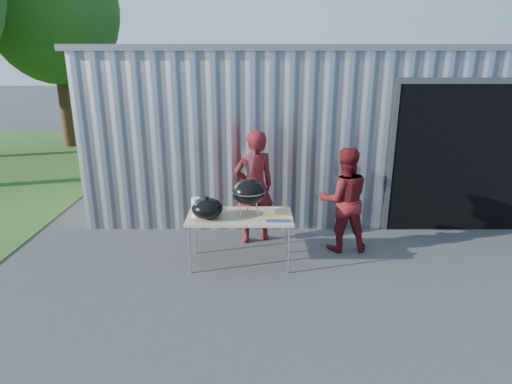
{
  "coord_description": "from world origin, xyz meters",
  "views": [
    {
      "loc": [
        -0.22,
        -5.32,
        2.92
      ],
      "look_at": [
        -0.21,
        0.56,
        1.05
      ],
      "focal_mm": 30.0,
      "sensor_mm": 36.0,
      "label": 1
    }
  ],
  "objects_px": {
    "kettle_grill": "(248,187)",
    "person_bystander": "(344,200)",
    "folding_table": "(240,218)",
    "person_cook": "(254,187)"
  },
  "relations": [
    {
      "from": "person_bystander",
      "to": "person_cook",
      "type": "bearing_deg",
      "value": -15.48
    },
    {
      "from": "person_cook",
      "to": "person_bystander",
      "type": "distance_m",
      "value": 1.42
    },
    {
      "from": "folding_table",
      "to": "person_bystander",
      "type": "xyz_separation_m",
      "value": [
        1.58,
        0.49,
        0.11
      ]
    },
    {
      "from": "kettle_grill",
      "to": "person_bystander",
      "type": "distance_m",
      "value": 1.57
    },
    {
      "from": "person_cook",
      "to": "person_bystander",
      "type": "height_order",
      "value": "person_cook"
    },
    {
      "from": "kettle_grill",
      "to": "person_cook",
      "type": "xyz_separation_m",
      "value": [
        0.08,
        0.8,
        -0.24
      ]
    },
    {
      "from": "kettle_grill",
      "to": "person_cook",
      "type": "height_order",
      "value": "person_cook"
    },
    {
      "from": "folding_table",
      "to": "person_bystander",
      "type": "distance_m",
      "value": 1.66
    },
    {
      "from": "folding_table",
      "to": "person_cook",
      "type": "relative_size",
      "value": 0.81
    },
    {
      "from": "folding_table",
      "to": "person_bystander",
      "type": "bearing_deg",
      "value": 17.31
    }
  ]
}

